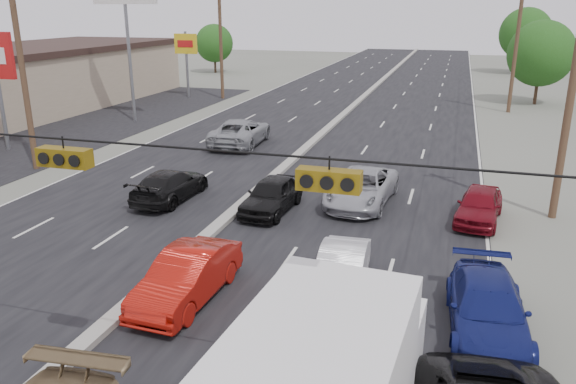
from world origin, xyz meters
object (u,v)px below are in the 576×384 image
Objects in this scene: queue_car_d at (487,310)px; tree_right_mid at (541,53)px; utility_pole_left_b at (22,70)px; utility_pole_right_c at (516,47)px; queue_car_b at (341,271)px; tree_left_far at (214,43)px; queue_car_e at (479,206)px; pole_sign_far at (186,49)px; red_sedan at (187,277)px; oncoming_far at (240,132)px; utility_pole_left_c at (221,42)px; queue_car_c at (362,188)px; tree_right_far at (526,34)px; utility_pole_right_b at (572,91)px; queue_car_a at (272,195)px; oncoming_near at (170,185)px.

tree_right_mid is at bearing 78.73° from queue_car_d.
utility_pole_right_c is (25.00, 25.00, 0.00)m from utility_pole_left_b.
utility_pole_right_c is 2.54× the size of queue_car_b.
tree_left_far is 56.18m from queue_car_e.
utility_pole_right_c reaches higher than pole_sign_far.
red_sedan is 0.77× the size of oncoming_far.
utility_pole_left_b is 1.00× the size of utility_pole_left_c.
queue_car_c is at bearing 73.27° from red_sedan.
red_sedan is (-14.60, -65.37, -4.22)m from tree_right_far.
utility_pole_left_c is 35.36m from utility_pole_right_b.
utility_pole_left_c is 31.21m from queue_car_a.
red_sedan is 0.94× the size of queue_car_d.
tree_left_far reaches higher than queue_car_c.
tree_right_far is at bearing 43.15° from pole_sign_far.
red_sedan is at bearing -179.16° from queue_car_d.
oncoming_far is (-9.70, 16.70, 0.15)m from queue_car_b.
tree_right_far is 1.77× the size of oncoming_near.
utility_pole_left_b is 24.55m from queue_car_d.
utility_pole_left_b reaches higher than tree_left_far.
utility_pole_right_c is 2.25× the size of red_sedan.
queue_car_d is (4.80, -9.15, -0.03)m from queue_car_c.
oncoming_near is (-15.84, -2.47, -4.44)m from utility_pole_right_b.
utility_pole_left_b reaches higher than queue_car_d.
utility_pole_left_c is 3.57m from pole_sign_far.
queue_car_b is at bearing -57.29° from pole_sign_far.
oncoming_near is at bearing 142.40° from queue_car_b.
pole_sign_far is 0.84× the size of tree_right_mid.
oncoming_near is (-19.34, -57.47, -4.29)m from tree_right_far.
red_sedan is 1.13× the size of queue_car_e.
utility_pole_left_b is at bearing -82.03° from pole_sign_far.
utility_pole_left_b reaches higher than pole_sign_far.
queue_car_c is at bearing 33.89° from queue_car_a.
pole_sign_far is at bearing -58.36° from oncoming_far.
tree_right_far is at bearing -106.97° from oncoming_near.
pole_sign_far is (-3.50, -0.00, -0.70)m from utility_pole_left_c.
pole_sign_far is at bearing 138.74° from utility_pole_right_b.
queue_car_e is (4.80, -0.76, -0.05)m from queue_car_c.
utility_pole_right_b is at bearing 16.63° from queue_car_a.
utility_pole_left_b and utility_pole_right_b have the same top height.
pole_sign_far is (-3.50, 25.00, -0.70)m from utility_pole_left_b.
utility_pole_right_b is at bearing 33.02° from queue_car_e.
queue_car_a reaches higher than queue_car_b.
queue_car_b is at bearing 147.28° from oncoming_near.
red_sedan is at bearing -108.62° from tree_right_mid.
tree_left_far reaches higher than queue_car_b.
queue_car_c reaches higher than queue_car_b.
queue_car_d is 8.39m from queue_car_e.
utility_pole_right_c reaches higher than queue_car_d.
pole_sign_far is 33.19m from queue_car_c.
tree_left_far is (-34.50, 20.00, -1.39)m from utility_pole_right_c.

